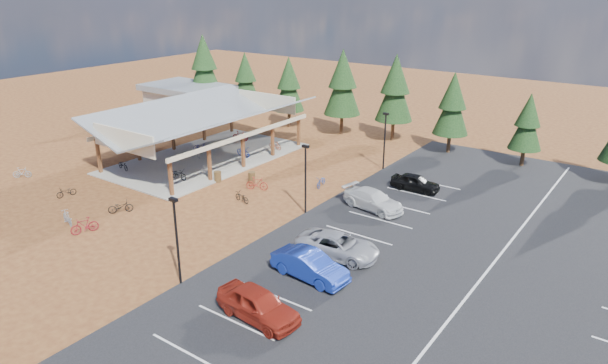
{
  "coord_description": "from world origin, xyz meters",
  "views": [
    {
      "loc": [
        25.9,
        -27.39,
        15.86
      ],
      "look_at": [
        3.87,
        3.4,
        1.73
      ],
      "focal_mm": 32.0,
      "sensor_mm": 36.0,
      "label": 1
    }
  ],
  "objects_px": {
    "bike_14": "(321,181)",
    "bike_9": "(22,173)",
    "bike_1": "(196,152)",
    "bike_7": "(275,145)",
    "lamp_post_0": "(177,235)",
    "lamp_post_1": "(305,174)",
    "bike_16": "(242,197)",
    "car_3": "(373,200)",
    "bike_5": "(206,170)",
    "bike_13": "(67,218)",
    "bike_11": "(84,225)",
    "bike_12": "(121,207)",
    "bike_6": "(243,151)",
    "trash_bin_1": "(252,177)",
    "car_2": "(338,245)",
    "car_4": "(415,182)",
    "bike_4": "(178,174)",
    "bike_8": "(66,192)",
    "car_1": "(310,265)",
    "bike_0": "(123,165)",
    "car_0": "(258,304)",
    "bike_3": "(240,136)",
    "bike_2": "(200,147)",
    "bike_pavilion": "(205,119)",
    "trash_bin_0": "(218,177)",
    "bike_15": "(257,184)",
    "outbuilding": "(189,100)",
    "lamp_post_2": "(385,137)"
  },
  "relations": [
    {
      "from": "lamp_post_2",
      "to": "bike_0",
      "type": "distance_m",
      "value": 23.25
    },
    {
      "from": "bike_9",
      "to": "car_2",
      "type": "xyz_separation_m",
      "value": [
        29.5,
        3.73,
        0.29
      ]
    },
    {
      "from": "lamp_post_0",
      "to": "trash_bin_0",
      "type": "xyz_separation_m",
      "value": [
        -9.76,
        13.03,
        -2.53
      ]
    },
    {
      "from": "bike_1",
      "to": "bike_7",
      "type": "bearing_deg",
      "value": -15.99
    },
    {
      "from": "lamp_post_0",
      "to": "bike_3",
      "type": "distance_m",
      "value": 28.44
    },
    {
      "from": "lamp_post_0",
      "to": "bike_9",
      "type": "height_order",
      "value": "lamp_post_0"
    },
    {
      "from": "bike_6",
      "to": "bike_11",
      "type": "relative_size",
      "value": 1.0
    },
    {
      "from": "trash_bin_0",
      "to": "bike_0",
      "type": "xyz_separation_m",
      "value": [
        -8.78,
        -2.85,
        0.08
      ]
    },
    {
      "from": "bike_8",
      "to": "car_1",
      "type": "relative_size",
      "value": 0.33
    },
    {
      "from": "lamp_post_1",
      "to": "bike_15",
      "type": "relative_size",
      "value": 2.79
    },
    {
      "from": "bike_pavilion",
      "to": "bike_7",
      "type": "relative_size",
      "value": 12.44
    },
    {
      "from": "bike_7",
      "to": "bike_2",
      "type": "bearing_deg",
      "value": 134.11
    },
    {
      "from": "bike_2",
      "to": "bike_6",
      "type": "xyz_separation_m",
      "value": [
        4.56,
        1.17,
        0.07
      ]
    },
    {
      "from": "car_0",
      "to": "bike_3",
      "type": "bearing_deg",
      "value": 48.77
    },
    {
      "from": "lamp_post_0",
      "to": "car_3",
      "type": "xyz_separation_m",
      "value": [
        3.66,
        15.44,
        -2.23
      ]
    },
    {
      "from": "bike_3",
      "to": "car_1",
      "type": "height_order",
      "value": "car_1"
    },
    {
      "from": "bike_9",
      "to": "bike_13",
      "type": "height_order",
      "value": "bike_13"
    },
    {
      "from": "bike_11",
      "to": "trash_bin_1",
      "type": "bearing_deg",
      "value": 97.32
    },
    {
      "from": "bike_5",
      "to": "bike_14",
      "type": "height_order",
      "value": "bike_5"
    },
    {
      "from": "trash_bin_1",
      "to": "bike_15",
      "type": "relative_size",
      "value": 0.49
    },
    {
      "from": "bike_7",
      "to": "bike_12",
      "type": "bearing_deg",
      "value": -174.21
    },
    {
      "from": "bike_4",
      "to": "bike_14",
      "type": "distance_m",
      "value": 12.11
    },
    {
      "from": "bike_1",
      "to": "bike_5",
      "type": "bearing_deg",
      "value": -105.75
    },
    {
      "from": "car_0",
      "to": "car_2",
      "type": "height_order",
      "value": "car_0"
    },
    {
      "from": "bike_8",
      "to": "car_0",
      "type": "xyz_separation_m",
      "value": [
        22.7,
        -3.77,
        0.43
      ]
    },
    {
      "from": "bike_5",
      "to": "bike_13",
      "type": "height_order",
      "value": "bike_13"
    },
    {
      "from": "bike_7",
      "to": "bike_4",
      "type": "bearing_deg",
      "value": 178.07
    },
    {
      "from": "lamp_post_2",
      "to": "trash_bin_1",
      "type": "relative_size",
      "value": 5.71
    },
    {
      "from": "lamp_post_0",
      "to": "bike_15",
      "type": "relative_size",
      "value": 2.79
    },
    {
      "from": "bike_14",
      "to": "bike_9",
      "type": "bearing_deg",
      "value": -161.82
    },
    {
      "from": "bike_8",
      "to": "car_2",
      "type": "relative_size",
      "value": 0.3
    },
    {
      "from": "bike_0",
      "to": "bike_13",
      "type": "bearing_deg",
      "value": -135.19
    },
    {
      "from": "trash_bin_1",
      "to": "car_2",
      "type": "relative_size",
      "value": 0.17
    },
    {
      "from": "lamp_post_0",
      "to": "trash_bin_1",
      "type": "xyz_separation_m",
      "value": [
        -7.35,
        14.6,
        -2.53
      ]
    },
    {
      "from": "bike_5",
      "to": "car_2",
      "type": "relative_size",
      "value": 0.29
    },
    {
      "from": "bike_9",
      "to": "bike_16",
      "type": "bearing_deg",
      "value": -112.48
    },
    {
      "from": "bike_4",
      "to": "car_1",
      "type": "height_order",
      "value": "car_1"
    },
    {
      "from": "bike_14",
      "to": "car_0",
      "type": "relative_size",
      "value": 0.36
    },
    {
      "from": "bike_5",
      "to": "bike_13",
      "type": "relative_size",
      "value": 0.88
    },
    {
      "from": "bike_16",
      "to": "car_3",
      "type": "distance_m",
      "value": 9.92
    },
    {
      "from": "bike_11",
      "to": "bike_12",
      "type": "bearing_deg",
      "value": 122.78
    },
    {
      "from": "trash_bin_0",
      "to": "bike_15",
      "type": "distance_m",
      "value": 3.95
    },
    {
      "from": "bike_6",
      "to": "bike_9",
      "type": "bearing_deg",
      "value": 154.02
    },
    {
      "from": "bike_2",
      "to": "car_1",
      "type": "relative_size",
      "value": 0.34
    },
    {
      "from": "bike_3",
      "to": "bike_11",
      "type": "bearing_deg",
      "value": 177.24
    },
    {
      "from": "car_2",
      "to": "car_4",
      "type": "bearing_deg",
      "value": -3.1
    },
    {
      "from": "car_2",
      "to": "bike_9",
      "type": "bearing_deg",
      "value": 90.3
    },
    {
      "from": "lamp_post_0",
      "to": "lamp_post_1",
      "type": "relative_size",
      "value": 1.0
    },
    {
      "from": "trash_bin_1",
      "to": "car_4",
      "type": "relative_size",
      "value": 0.23
    },
    {
      "from": "outbuilding",
      "to": "bike_12",
      "type": "relative_size",
      "value": 6.24
    }
  ]
}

